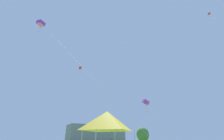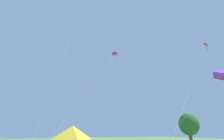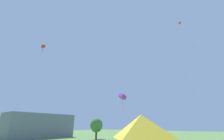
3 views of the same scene
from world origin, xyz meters
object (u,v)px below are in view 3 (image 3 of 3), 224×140
festival_tent (142,126)px  kite_red_delta_0 (44,48)px  kite_red_delta_3 (182,25)px  kite_purple_box_2 (122,97)px

festival_tent → kite_red_delta_0: kite_red_delta_0 is taller
kite_red_delta_0 → kite_red_delta_3: size_ratio=0.83×
kite_red_delta_0 → kite_red_delta_3: bearing=-46.6°
festival_tent → kite_red_delta_0: bearing=81.8°
festival_tent → kite_red_delta_3: kite_red_delta_3 is taller
festival_tent → kite_red_delta_3: bearing=0.6°
kite_red_delta_0 → kite_red_delta_3: kite_red_delta_3 is taller
kite_purple_box_2 → kite_red_delta_3: size_ratio=0.38×
kite_purple_box_2 → kite_red_delta_3: 23.56m
kite_purple_box_2 → kite_red_delta_3: (12.08, -9.58, 17.81)m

